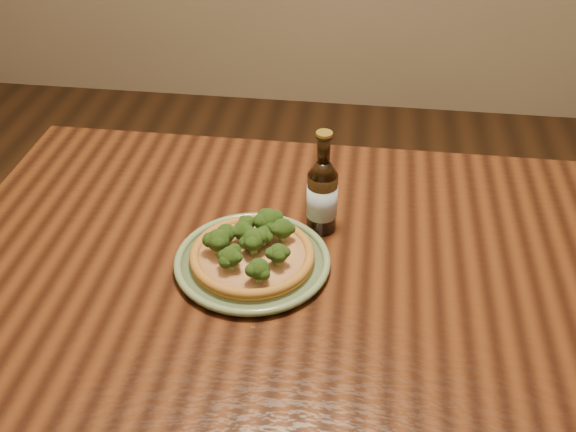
# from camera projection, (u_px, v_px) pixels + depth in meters

# --- Properties ---
(table) EXTENTS (1.60, 0.90, 0.75)m
(table) POSITION_uv_depth(u_px,v_px,m) (374.00, 315.00, 1.24)
(table) COLOR #3F1D0D
(table) RESTS_ON ground
(plate) EXTENTS (0.28, 0.28, 0.02)m
(plate) POSITION_uv_depth(u_px,v_px,m) (252.00, 261.00, 1.20)
(plate) COLOR #607450
(plate) RESTS_ON table
(pizza) EXTENTS (0.22, 0.22, 0.07)m
(pizza) POSITION_uv_depth(u_px,v_px,m) (252.00, 252.00, 1.19)
(pizza) COLOR #9B6423
(pizza) RESTS_ON plate
(beer_bottle) EXTENTS (0.06, 0.06, 0.21)m
(beer_bottle) POSITION_uv_depth(u_px,v_px,m) (322.00, 195.00, 1.25)
(beer_bottle) COLOR black
(beer_bottle) RESTS_ON table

